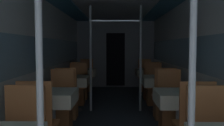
# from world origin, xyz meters

# --- Properties ---
(wall_left) EXTENTS (0.05, 10.22, 2.27)m
(wall_left) POSITION_xyz_m (-1.35, 3.71, 1.15)
(wall_left) COLOR silver
(wall_left) RESTS_ON ground_plane
(wall_right) EXTENTS (0.05, 10.22, 2.27)m
(wall_right) POSITION_xyz_m (1.35, 3.71, 1.15)
(wall_right) COLOR silver
(wall_right) RESTS_ON ground_plane
(bulkhead_far) EXTENTS (2.66, 0.09, 2.27)m
(bulkhead_far) POSITION_xyz_m (0.00, 7.70, 1.13)
(bulkhead_far) COLOR gray
(bulkhead_far) RESTS_ON ground_plane
(support_pole_left_0) EXTENTS (0.05, 0.05, 2.27)m
(support_pole_left_0) POSITION_xyz_m (-0.54, 0.80, 1.14)
(support_pole_left_0) COLOR silver
(support_pole_left_0) RESTS_ON ground_plane
(dining_table_left_1) EXTENTS (0.69, 0.69, 0.75)m
(dining_table_left_1) POSITION_xyz_m (-0.93, 2.61, 0.63)
(dining_table_left_1) COLOR #4C4C51
(dining_table_left_1) RESTS_ON ground_plane
(chair_left_far_1) EXTENTS (0.41, 0.41, 1.00)m
(chair_left_far_1) POSITION_xyz_m (-0.93, 3.22, 0.30)
(chair_left_far_1) COLOR #9C5B31
(chair_left_far_1) RESTS_ON ground_plane
(dining_table_left_2) EXTENTS (0.69, 0.69, 0.75)m
(dining_table_left_2) POSITION_xyz_m (-0.93, 4.42, 0.63)
(dining_table_left_2) COLOR #4C4C51
(dining_table_left_2) RESTS_ON ground_plane
(chair_left_near_2) EXTENTS (0.41, 0.41, 1.00)m
(chair_left_near_2) POSITION_xyz_m (-0.93, 3.82, 0.30)
(chair_left_near_2) COLOR #9C5B31
(chair_left_near_2) RESTS_ON ground_plane
(chair_left_far_2) EXTENTS (0.41, 0.41, 1.00)m
(chair_left_far_2) POSITION_xyz_m (-0.93, 5.03, 0.30)
(chair_left_far_2) COLOR #9C5B31
(chair_left_far_2) RESTS_ON ground_plane
(support_pole_left_2) EXTENTS (0.05, 0.05, 2.27)m
(support_pole_left_2) POSITION_xyz_m (-0.54, 4.42, 1.14)
(support_pole_left_2) COLOR silver
(support_pole_left_2) RESTS_ON ground_plane
(dining_table_left_3) EXTENTS (0.69, 0.69, 0.75)m
(dining_table_left_3) POSITION_xyz_m (-0.93, 6.24, 0.63)
(dining_table_left_3) COLOR #4C4C51
(dining_table_left_3) RESTS_ON ground_plane
(chair_left_near_3) EXTENTS (0.41, 0.41, 1.00)m
(chair_left_near_3) POSITION_xyz_m (-0.93, 5.63, 0.30)
(chair_left_near_3) COLOR #9C5B31
(chair_left_near_3) RESTS_ON ground_plane
(chair_left_far_3) EXTENTS (0.41, 0.41, 1.00)m
(chair_left_far_3) POSITION_xyz_m (-0.93, 6.84, 0.30)
(chair_left_far_3) COLOR #9C5B31
(chair_left_far_3) RESTS_ON ground_plane
(support_pole_right_0) EXTENTS (0.05, 0.05, 2.27)m
(support_pole_right_0) POSITION_xyz_m (0.54, 0.80, 1.14)
(support_pole_right_0) COLOR silver
(support_pole_right_0) RESTS_ON ground_plane
(dining_table_right_1) EXTENTS (0.69, 0.69, 0.75)m
(dining_table_right_1) POSITION_xyz_m (0.93, 2.61, 0.63)
(dining_table_right_1) COLOR #4C4C51
(dining_table_right_1) RESTS_ON ground_plane
(chair_right_far_1) EXTENTS (0.41, 0.41, 1.00)m
(chair_right_far_1) POSITION_xyz_m (0.93, 3.22, 0.30)
(chair_right_far_1) COLOR #9C5B31
(chair_right_far_1) RESTS_ON ground_plane
(dining_table_right_2) EXTENTS (0.69, 0.69, 0.75)m
(dining_table_right_2) POSITION_xyz_m (0.93, 4.42, 0.63)
(dining_table_right_2) COLOR #4C4C51
(dining_table_right_2) RESTS_ON ground_plane
(chair_right_near_2) EXTENTS (0.41, 0.41, 1.00)m
(chair_right_near_2) POSITION_xyz_m (0.93, 3.82, 0.30)
(chair_right_near_2) COLOR #9C5B31
(chair_right_near_2) RESTS_ON ground_plane
(chair_right_far_2) EXTENTS (0.41, 0.41, 1.00)m
(chair_right_far_2) POSITION_xyz_m (0.93, 5.03, 0.30)
(chair_right_far_2) COLOR #9C5B31
(chair_right_far_2) RESTS_ON ground_plane
(support_pole_right_2) EXTENTS (0.05, 0.05, 2.27)m
(support_pole_right_2) POSITION_xyz_m (0.54, 4.42, 1.14)
(support_pole_right_2) COLOR silver
(support_pole_right_2) RESTS_ON ground_plane
(dining_table_right_3) EXTENTS (0.69, 0.69, 0.75)m
(dining_table_right_3) POSITION_xyz_m (0.93, 6.24, 0.63)
(dining_table_right_3) COLOR #4C4C51
(dining_table_right_3) RESTS_ON ground_plane
(chair_right_near_3) EXTENTS (0.41, 0.41, 1.00)m
(chair_right_near_3) POSITION_xyz_m (0.93, 5.63, 0.30)
(chair_right_near_3) COLOR #9C5B31
(chair_right_near_3) RESTS_ON ground_plane
(chair_right_far_3) EXTENTS (0.41, 0.41, 1.00)m
(chair_right_far_3) POSITION_xyz_m (0.93, 6.84, 0.30)
(chair_right_far_3) COLOR #9C5B31
(chair_right_far_3) RESTS_ON ground_plane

